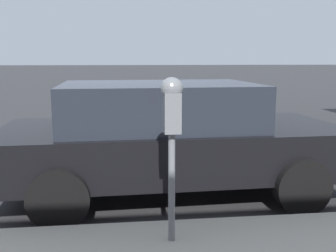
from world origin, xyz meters
TOP-DOWN VIEW (x-y plane):
  - ground_plane at (0.00, 0.00)m, footprint 220.00×220.00m
  - parking_meter at (-2.63, -0.58)m, footprint 0.21×0.19m
  - car_black at (-0.99, -0.75)m, footprint 2.19×4.31m

SIDE VIEW (x-z plane):
  - ground_plane at x=0.00m, z-range 0.00..0.00m
  - car_black at x=-0.99m, z-range 0.04..1.47m
  - parking_meter at x=-2.63m, z-range 0.51..1.96m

